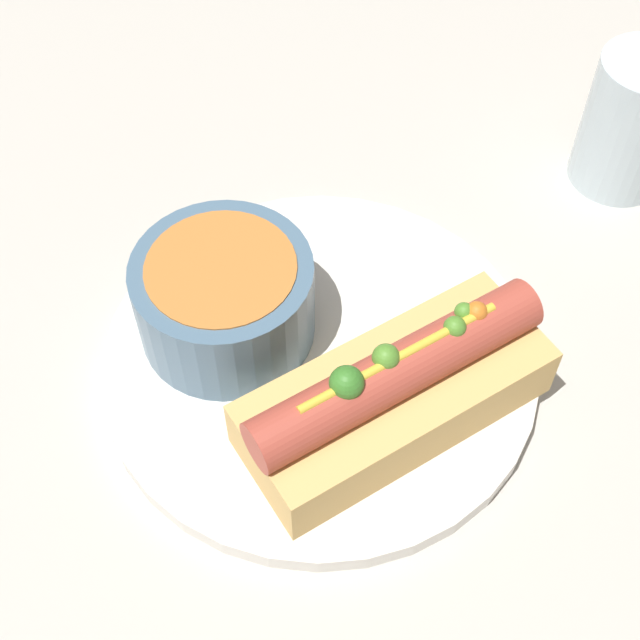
# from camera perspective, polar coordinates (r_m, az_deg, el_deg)

# --- Properties ---
(ground_plane) EXTENTS (4.00, 4.00, 0.00)m
(ground_plane) POSITION_cam_1_polar(r_m,az_deg,el_deg) (0.52, 0.00, -2.89)
(ground_plane) COLOR #BCB7AD
(dinner_plate) EXTENTS (0.25, 0.25, 0.01)m
(dinner_plate) POSITION_cam_1_polar(r_m,az_deg,el_deg) (0.52, 0.00, -2.50)
(dinner_plate) COLOR white
(dinner_plate) RESTS_ON ground_plane
(hot_dog) EXTENTS (0.18, 0.10, 0.07)m
(hot_dog) POSITION_cam_1_polar(r_m,az_deg,el_deg) (0.47, 4.84, -4.51)
(hot_dog) COLOR #DBAD60
(hot_dog) RESTS_ON dinner_plate
(soup_bowl) EXTENTS (0.10, 0.10, 0.06)m
(soup_bowl) POSITION_cam_1_polar(r_m,az_deg,el_deg) (0.50, -6.14, 1.54)
(soup_bowl) COLOR slate
(soup_bowl) RESTS_ON dinner_plate
(spoon) EXTENTS (0.03, 0.17, 0.01)m
(spoon) POSITION_cam_1_polar(r_m,az_deg,el_deg) (0.53, -6.48, 0.22)
(spoon) COLOR #B7B7BC
(spoon) RESTS_ON dinner_plate
(drinking_glass) EXTENTS (0.06, 0.06, 0.09)m
(drinking_glass) POSITION_cam_1_polar(r_m,az_deg,el_deg) (0.63, 19.36, 11.85)
(drinking_glass) COLOR silver
(drinking_glass) RESTS_ON ground_plane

